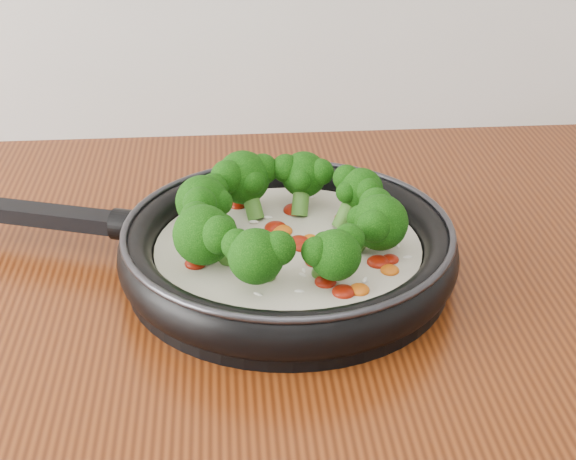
{
  "coord_description": "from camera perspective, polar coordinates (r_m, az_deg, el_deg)",
  "views": [
    {
      "loc": [
        -0.15,
        0.41,
        1.33
      ],
      "look_at": [
        -0.09,
        1.12,
        0.95
      ],
      "focal_mm": 53.19,
      "sensor_mm": 36.0,
      "label": 1
    }
  ],
  "objects": [
    {
      "name": "skillet",
      "position": [
        0.82,
        -0.32,
        -0.89
      ],
      "size": [
        0.54,
        0.41,
        0.1
      ],
      "color": "black",
      "rests_on": "counter"
    }
  ]
}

